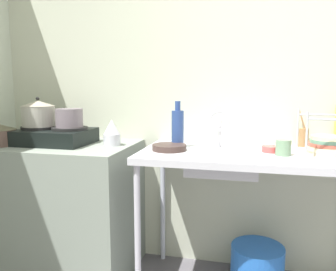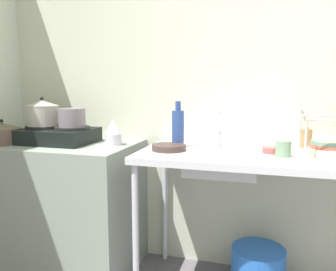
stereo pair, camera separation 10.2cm
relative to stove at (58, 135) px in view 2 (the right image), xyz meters
The scene contains 17 objects.
wall_back 1.81m from the stove, 12.28° to the left, with size 5.40×0.10×2.52m, color beige.
counter_concrete 0.50m from the stove, ahead, with size 1.04×0.66×0.90m, color gray.
counter_sink 1.31m from the stove, ahead, with size 1.32×0.66×0.90m.
stove is the anchor object (origin of this frame).
pot_on_left_burner 0.19m from the stove, behind, with size 0.22×0.22×0.20m.
pot_on_right_burner 0.17m from the stove, ahead, with size 0.18×0.18×0.12m.
pot_beside_stove 0.36m from the stove, 156.60° to the right, with size 0.25×0.25×0.17m.
percolator 0.41m from the stove, ahead, with size 0.11×0.11×0.17m.
sink_basin 1.14m from the stove, ahead, with size 0.41×0.30×0.13m, color silver.
faucet 1.11m from the stove, ahead, with size 0.13×0.08×0.24m.
frying_pan 0.81m from the stove, ahead, with size 0.21×0.21×0.04m, color #3E2E29.
dish_rack 1.70m from the stove, ahead, with size 0.30×0.33×0.26m.
cup_by_rack 1.47m from the stove, ahead, with size 0.09×0.09×0.09m, color gray.
small_bowl_on_drainboard 1.41m from the stove, ahead, with size 0.11×0.11×0.04m, color #C64A47.
bottle_by_sink 0.84m from the stove, ahead, with size 0.08×0.08×0.29m.
utensil_jar 1.64m from the stove, ahead, with size 0.08×0.07×0.24m.
bucket_on_floor 1.59m from the stove, ahead, with size 0.34×0.34×0.27m, color blue.
Camera 2 is at (-0.38, -0.68, 1.27)m, focal length 35.21 mm.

